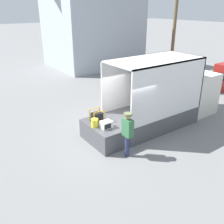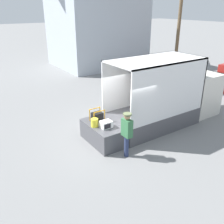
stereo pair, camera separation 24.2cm
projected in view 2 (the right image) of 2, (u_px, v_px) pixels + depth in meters
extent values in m
plane|color=gray|center=(115.00, 138.00, 11.06)|extent=(160.00, 160.00, 0.00)
cube|color=silver|center=(196.00, 93.00, 13.31)|extent=(1.80, 1.96, 2.18)
cube|color=#4C4C51|center=(152.00, 118.00, 12.00)|extent=(4.34, 2.14, 0.84)
cube|color=white|center=(140.00, 80.00, 12.16)|extent=(4.34, 0.06, 2.42)
cube|color=white|center=(171.00, 91.00, 10.57)|extent=(4.34, 0.06, 2.42)
cube|color=white|center=(186.00, 78.00, 12.46)|extent=(0.06, 2.14, 2.42)
cube|color=white|center=(156.00, 60.00, 10.90)|extent=(4.34, 2.14, 0.06)
cylinder|color=orange|center=(153.00, 112.00, 11.11)|extent=(0.29, 0.29, 0.36)
cube|color=#B2A893|center=(162.00, 99.00, 12.82)|extent=(0.44, 0.32, 0.27)
cube|color=#B2A893|center=(146.00, 107.00, 11.75)|extent=(0.44, 0.32, 0.29)
cube|color=#4C4C51|center=(104.00, 133.00, 10.59)|extent=(1.20, 2.03, 0.84)
cube|color=white|center=(106.00, 124.00, 10.08)|extent=(0.46, 0.37, 0.28)
cube|color=black|center=(108.00, 126.00, 9.92)|extent=(0.29, 0.01, 0.19)
cube|color=black|center=(97.00, 117.00, 10.65)|extent=(0.44, 0.34, 0.38)
cylinder|color=slate|center=(101.00, 115.00, 10.73)|extent=(0.17, 0.19, 0.19)
cylinder|color=orange|center=(94.00, 118.00, 10.34)|extent=(0.04, 0.04, 0.52)
cylinder|color=orange|center=(105.00, 115.00, 10.60)|extent=(0.04, 0.04, 0.52)
cylinder|color=orange|center=(90.00, 115.00, 10.63)|extent=(0.04, 0.04, 0.52)
cylinder|color=orange|center=(100.00, 112.00, 10.90)|extent=(0.04, 0.04, 0.52)
cylinder|color=orange|center=(99.00, 111.00, 10.38)|extent=(0.52, 0.04, 0.04)
cylinder|color=orange|center=(95.00, 108.00, 10.67)|extent=(0.52, 0.04, 0.04)
cylinder|color=yellow|center=(95.00, 123.00, 10.16)|extent=(0.30, 0.30, 0.34)
cylinder|color=navy|center=(126.00, 146.00, 9.55)|extent=(0.18, 0.18, 0.87)
cube|color=#336B42|center=(127.00, 128.00, 9.24)|extent=(0.24, 0.44, 0.69)
sphere|color=tan|center=(127.00, 116.00, 9.06)|extent=(0.24, 0.24, 0.24)
cylinder|color=#606B47|center=(127.00, 114.00, 9.02)|extent=(0.32, 0.32, 0.06)
cube|color=black|center=(219.00, 77.00, 17.12)|extent=(1.96, 1.76, 0.12)
cube|color=#A8B2BC|center=(97.00, 25.00, 23.40)|extent=(7.68, 6.59, 7.42)
cylinder|color=brown|center=(180.00, 18.00, 20.83)|extent=(0.28, 0.28, 8.83)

